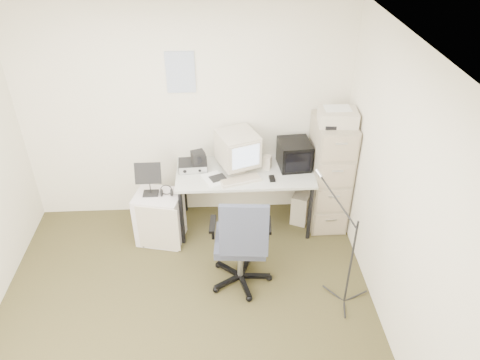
{
  "coord_description": "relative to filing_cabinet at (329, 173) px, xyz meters",
  "views": [
    {
      "loc": [
        0.34,
        -2.87,
        3.49
      ],
      "look_at": [
        0.55,
        0.95,
        0.95
      ],
      "focal_mm": 35.0,
      "sensor_mm": 36.0,
      "label": 1
    }
  ],
  "objects": [
    {
      "name": "wall_back",
      "position": [
        -1.58,
        0.32,
        0.6
      ],
      "size": [
        3.6,
        0.02,
        2.5
      ],
      "primitive_type": "cube",
      "color": "#F5E8CE",
      "rests_on": "ground"
    },
    {
      "name": "wall_calendar",
      "position": [
        -1.6,
        0.31,
        1.1
      ],
      "size": [
        0.3,
        0.02,
        0.44
      ],
      "primitive_type": "cube",
      "color": "white",
      "rests_on": "wall_back"
    },
    {
      "name": "printer",
      "position": [
        0.0,
        -0.07,
        0.73
      ],
      "size": [
        0.42,
        0.3,
        0.15
      ],
      "primitive_type": "cube",
      "rotation": [
        0.0,
        0.0,
        -0.09
      ],
      "color": "silver",
      "rests_on": "filing_cabinet"
    },
    {
      "name": "crt_tv",
      "position": [
        -0.4,
        0.06,
        0.23
      ],
      "size": [
        0.36,
        0.38,
        0.3
      ],
      "primitive_type": "cube",
      "rotation": [
        0.0,
        0.0,
        0.08
      ],
      "color": "black",
      "rests_on": "desk"
    },
    {
      "name": "desk",
      "position": [
        -0.95,
        -0.03,
        -0.29
      ],
      "size": [
        1.5,
        0.7,
        0.73
      ],
      "primitive_type": "cube",
      "color": "beige",
      "rests_on": "floor"
    },
    {
      "name": "wall_right",
      "position": [
        0.22,
        -1.48,
        0.6
      ],
      "size": [
        0.02,
        3.6,
        2.5
      ],
      "primitive_type": "cube",
      "color": "#F5E8CE",
      "rests_on": "ground"
    },
    {
      "name": "keyboard",
      "position": [
        -1.01,
        -0.22,
        0.09
      ],
      "size": [
        0.46,
        0.28,
        0.02
      ],
      "primitive_type": "cube",
      "rotation": [
        0.0,
        0.0,
        0.3
      ],
      "color": "silver",
      "rests_on": "desk"
    },
    {
      "name": "side_cart",
      "position": [
        -1.9,
        -0.25,
        -0.35
      ],
      "size": [
        0.56,
        0.48,
        0.6
      ],
      "primitive_type": "cube",
      "rotation": [
        0.0,
        0.0,
        -0.22
      ],
      "color": "silver",
      "rests_on": "floor"
    },
    {
      "name": "office_chair",
      "position": [
        -1.05,
        -0.94,
        -0.11
      ],
      "size": [
        0.67,
        0.67,
        1.09
      ],
      "primitive_type": "cube",
      "rotation": [
        0.0,
        0.0,
        -0.08
      ],
      "color": "#3E414F",
      "rests_on": "floor"
    },
    {
      "name": "crt_monitor",
      "position": [
        -1.03,
        0.04,
        0.3
      ],
      "size": [
        0.51,
        0.52,
        0.43
      ],
      "primitive_type": "cube",
      "rotation": [
        0.0,
        0.0,
        0.36
      ],
      "color": "silver",
      "rests_on": "desk"
    },
    {
      "name": "desk_speaker",
      "position": [
        -0.7,
        0.02,
        0.16
      ],
      "size": [
        0.11,
        0.11,
        0.16
      ],
      "primitive_type": "cube",
      "rotation": [
        0.0,
        0.0,
        -0.42
      ],
      "color": "#C1B49D",
      "rests_on": "desk"
    },
    {
      "name": "radio_speaker",
      "position": [
        -1.45,
        0.03,
        0.24
      ],
      "size": [
        0.17,
        0.16,
        0.14
      ],
      "primitive_type": "cube",
      "rotation": [
        0.0,
        0.0,
        0.32
      ],
      "color": "black",
      "rests_on": "radio_receiver"
    },
    {
      "name": "pc_tower",
      "position": [
        -0.25,
        0.07,
        -0.46
      ],
      "size": [
        0.34,
        0.44,
        0.38
      ],
      "primitive_type": "cube",
      "rotation": [
        0.0,
        0.0,
        -0.44
      ],
      "color": "silver",
      "rests_on": "floor"
    },
    {
      "name": "mouse",
      "position": [
        -0.67,
        -0.21,
        0.1
      ],
      "size": [
        0.07,
        0.1,
        0.03
      ],
      "primitive_type": "cube",
      "rotation": [
        0.0,
        0.0,
        0.06
      ],
      "color": "black",
      "rests_on": "desk"
    },
    {
      "name": "mic_stand",
      "position": [
        -0.06,
        -1.28,
        -0.01
      ],
      "size": [
        0.03,
        0.03,
        1.29
      ],
      "primitive_type": "cylinder",
      "rotation": [
        0.0,
        0.0,
        2.13
      ],
      "color": "black",
      "rests_on": "floor"
    },
    {
      "name": "headphones",
      "position": [
        -1.8,
        -0.25,
        -0.01
      ],
      "size": [
        0.16,
        0.16,
        0.02
      ],
      "primitive_type": "torus",
      "rotation": [
        0.0,
        0.0,
        -0.19
      ],
      "color": "black",
      "rests_on": "side_cart"
    },
    {
      "name": "filing_cabinet",
      "position": [
        0.0,
        0.0,
        0.0
      ],
      "size": [
        0.4,
        0.6,
        1.3
      ],
      "primitive_type": "cube",
      "color": "gray",
      "rests_on": "floor"
    },
    {
      "name": "papers",
      "position": [
        -1.29,
        -0.18,
        0.09
      ],
      "size": [
        0.29,
        0.33,
        0.02
      ],
      "primitive_type": "cube",
      "rotation": [
        0.0,
        0.0,
        0.42
      ],
      "color": "white",
      "rests_on": "desk"
    },
    {
      "name": "ceiling",
      "position": [
        -1.58,
        -1.48,
        1.85
      ],
      "size": [
        3.6,
        3.6,
        0.01
      ],
      "primitive_type": "cube",
      "color": "white",
      "rests_on": "ground"
    },
    {
      "name": "music_stand",
      "position": [
        -1.97,
        -0.22,
        0.15
      ],
      "size": [
        0.31,
        0.23,
        0.4
      ],
      "primitive_type": "cube",
      "rotation": [
        0.0,
        0.0,
        -0.35
      ],
      "color": "black",
      "rests_on": "side_cart"
    },
    {
      "name": "floor",
      "position": [
        -1.58,
        -1.48,
        -0.66
      ],
      "size": [
        3.6,
        3.6,
        0.01
      ],
      "primitive_type": "cube",
      "color": "#3C381F",
      "rests_on": "ground"
    },
    {
      "name": "radio_receiver",
      "position": [
        -1.52,
        0.05,
        0.12
      ],
      "size": [
        0.32,
        0.24,
        0.09
      ],
      "primitive_type": "cube",
      "rotation": [
        0.0,
        0.0,
        0.05
      ],
      "color": "black",
      "rests_on": "desk"
    }
  ]
}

